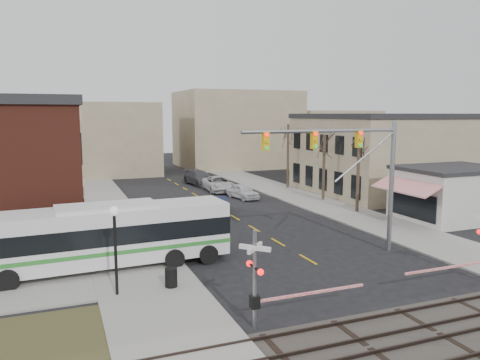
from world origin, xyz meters
The scene contains 21 objects.
ground centered at (0.00, 0.00, 0.00)m, with size 160.00×160.00×0.00m, color black.
sidewalk_west centered at (-9.50, 20.00, 0.06)m, with size 5.00×60.00×0.12m, color gray.
sidewalk_east centered at (9.50, 20.00, 0.06)m, with size 5.00×60.00×0.12m, color gray.
ballast_strip centered at (0.00, -8.00, 0.03)m, with size 160.00×5.00×0.06m, color #332D28.
rail_tracks centered at (0.00, -8.00, 0.12)m, with size 160.00×3.91×0.14m.
tan_building centered at (22.00, 20.00, 4.26)m, with size 20.30×15.30×8.50m.
awning_shop centered at (15.97, 7.00, 2.16)m, with size 9.74×6.20×4.30m.
tree_east_a centered at (10.50, 12.00, 3.50)m, with size 0.28×0.28×6.75m.
tree_east_b centered at (10.80, 18.00, 3.27)m, with size 0.28×0.28×6.30m.
tree_east_c centered at (11.00, 26.00, 3.72)m, with size 0.28×0.28×7.20m.
transit_bus centered at (-11.02, 4.55, 1.92)m, with size 13.39×3.53×3.42m.
traffic_signal_mast centered at (2.85, 1.78, 5.74)m, with size 10.04×0.30×8.00m.
rr_crossing_west centered at (-5.98, -5.00, 1.97)m, with size 5.60×1.36×4.00m.
street_lamp centered at (-11.09, 0.33, 3.11)m, with size 0.44×0.44×4.17m.
trash_bin centered at (-8.52, 0.37, 0.58)m, with size 0.60×0.60×0.92m, color black.
car_a centered at (3.87, 21.98, 0.73)m, with size 1.73×4.29×1.46m, color silver.
car_b centered at (-0.56, 16.78, 0.70)m, with size 1.49×4.26×1.40m, color #181E3D.
car_c centered at (3.07, 27.18, 0.81)m, with size 2.69×5.83×1.62m, color #BBBBBB.
car_d centered at (2.47, 32.38, 0.84)m, with size 2.37×5.82×1.69m, color #414046.
pedestrian_near centered at (-8.14, 5.16, 1.02)m, with size 0.66×0.43×1.81m, color #544943.
pedestrian_far centered at (-9.66, 7.19, 0.96)m, with size 0.81×0.63×1.67m, color #2E3550.
Camera 1 is at (-13.38, -21.14, 8.44)m, focal length 35.00 mm.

